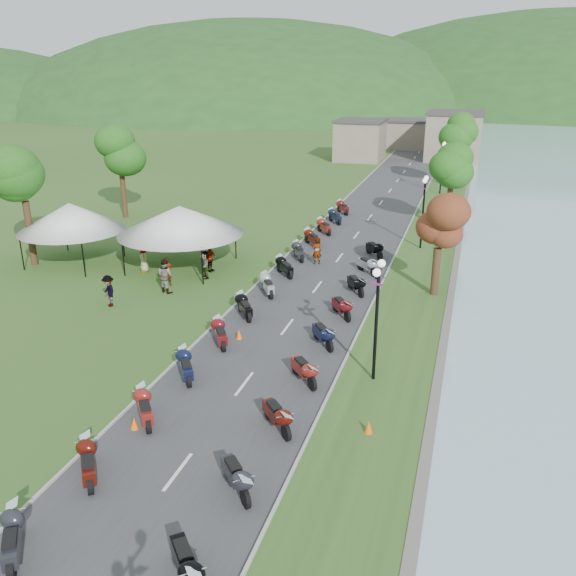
% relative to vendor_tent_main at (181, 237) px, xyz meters
% --- Properties ---
extents(road, '(7.00, 120.00, 0.02)m').
position_rel_vendor_tent_main_xyz_m(road, '(9.28, 10.83, -1.99)').
color(road, '#3C3C3F').
rests_on(road, ground).
extents(hills_backdrop, '(360.00, 120.00, 76.00)m').
position_rel_vendor_tent_main_xyz_m(hills_backdrop, '(9.28, 170.83, -2.00)').
color(hills_backdrop, '#285621').
rests_on(hills_backdrop, ground).
extents(far_building, '(18.00, 16.00, 5.00)m').
position_rel_vendor_tent_main_xyz_m(far_building, '(7.28, 55.83, 0.50)').
color(far_building, gray).
rests_on(far_building, ground).
extents(moto_row_left, '(2.60, 50.37, 1.10)m').
position_rel_vendor_tent_main_xyz_m(moto_row_left, '(6.79, -6.58, -1.45)').
color(moto_row_left, '#331411').
rests_on(moto_row_left, ground).
extents(moto_row_right, '(2.60, 34.95, 1.10)m').
position_rel_vendor_tent_main_xyz_m(moto_row_right, '(11.54, -10.44, -1.45)').
color(moto_row_right, '#331411').
rests_on(moto_row_right, ground).
extents(vendor_tent_main, '(5.30, 5.30, 4.00)m').
position_rel_vendor_tent_main_xyz_m(vendor_tent_main, '(0.00, 0.00, 0.00)').
color(vendor_tent_main, silver).
rests_on(vendor_tent_main, ground).
extents(vendor_tent_side, '(4.51, 4.51, 4.00)m').
position_rel_vendor_tent_main_xyz_m(vendor_tent_side, '(-7.12, -1.31, 0.00)').
color(vendor_tent_side, silver).
rests_on(vendor_tent_side, ground).
extents(tree_park_left, '(3.43, 3.43, 9.52)m').
position_rel_vendor_tent_main_xyz_m(tree_park_left, '(-9.53, -2.36, 2.76)').
color(tree_park_left, '#2B6E1D').
rests_on(tree_park_left, ground).
extents(tree_lakeside, '(2.23, 2.23, 6.21)m').
position_rel_vendor_tent_main_xyz_m(tree_lakeside, '(15.93, -0.34, 1.10)').
color(tree_lakeside, '#2B6E1D').
rests_on(tree_lakeside, ground).
extents(pedestrian_a, '(0.76, 0.78, 1.73)m').
position_rel_vendor_tent_main_xyz_m(pedestrian_a, '(0.77, -3.47, -2.00)').
color(pedestrian_a, slate).
rests_on(pedestrian_a, ground).
extents(pedestrian_b, '(1.08, 0.84, 1.97)m').
position_rel_vendor_tent_main_xyz_m(pedestrian_b, '(1.16, -4.44, -2.00)').
color(pedestrian_b, slate).
rests_on(pedestrian_b, ground).
extents(pedestrian_c, '(1.17, 1.07, 1.75)m').
position_rel_vendor_tent_main_xyz_m(pedestrian_c, '(-0.75, -7.30, -2.00)').
color(pedestrian_c, slate).
rests_on(pedestrian_c, ground).
extents(traffic_cone_near, '(0.32, 0.32, 0.49)m').
position_rel_vendor_tent_main_xyz_m(traffic_cone_near, '(6.67, -17.40, -1.75)').
color(traffic_cone_near, '#F2590C').
rests_on(traffic_cone_near, ground).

